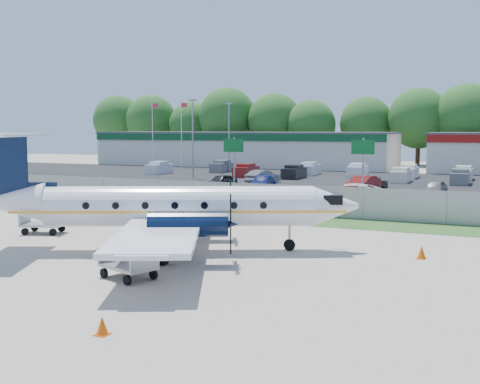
% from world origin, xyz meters
% --- Properties ---
extents(ground, '(170.00, 170.00, 0.00)m').
position_xyz_m(ground, '(0.00, 0.00, 0.00)').
color(ground, '#AFA294').
rests_on(ground, ground).
extents(grass_verge, '(170.00, 4.00, 0.02)m').
position_xyz_m(grass_verge, '(0.00, 12.00, 0.01)').
color(grass_verge, '#2D561E').
rests_on(grass_verge, ground).
extents(access_road, '(170.00, 8.00, 0.02)m').
position_xyz_m(access_road, '(0.00, 19.00, 0.01)').
color(access_road, black).
rests_on(access_road, ground).
extents(parking_lot, '(170.00, 32.00, 0.02)m').
position_xyz_m(parking_lot, '(0.00, 40.00, 0.01)').
color(parking_lot, black).
rests_on(parking_lot, ground).
extents(perimeter_fence, '(120.00, 0.06, 1.99)m').
position_xyz_m(perimeter_fence, '(0.00, 14.00, 1.00)').
color(perimeter_fence, gray).
rests_on(perimeter_fence, ground).
extents(building_west, '(46.40, 12.40, 5.24)m').
position_xyz_m(building_west, '(-24.00, 61.98, 2.63)').
color(building_west, silver).
rests_on(building_west, ground).
extents(sign_left, '(1.80, 0.26, 5.00)m').
position_xyz_m(sign_left, '(-8.00, 22.91, 3.61)').
color(sign_left, gray).
rests_on(sign_left, ground).
extents(sign_mid, '(1.80, 0.26, 5.00)m').
position_xyz_m(sign_mid, '(3.00, 22.91, 3.61)').
color(sign_mid, gray).
rests_on(sign_mid, ground).
extents(flagpole_west, '(1.06, 0.12, 10.00)m').
position_xyz_m(flagpole_west, '(-35.92, 55.00, 5.64)').
color(flagpole_west, white).
rests_on(flagpole_west, ground).
extents(flagpole_east, '(1.06, 0.12, 10.00)m').
position_xyz_m(flagpole_east, '(-30.92, 55.00, 5.64)').
color(flagpole_east, white).
rests_on(flagpole_east, ground).
extents(light_pole_nw, '(0.90, 0.35, 9.09)m').
position_xyz_m(light_pole_nw, '(-20.00, 38.00, 5.23)').
color(light_pole_nw, gray).
rests_on(light_pole_nw, ground).
extents(light_pole_sw, '(0.90, 0.35, 9.09)m').
position_xyz_m(light_pole_sw, '(-20.00, 48.00, 5.23)').
color(light_pole_sw, gray).
rests_on(light_pole_sw, ground).
extents(tree_line, '(112.00, 6.00, 14.00)m').
position_xyz_m(tree_line, '(0.00, 74.00, 0.00)').
color(tree_line, '#205318').
rests_on(tree_line, ground).
extents(aircraft, '(17.61, 17.09, 5.49)m').
position_xyz_m(aircraft, '(-1.08, 0.50, 2.12)').
color(aircraft, white).
rests_on(aircraft, ground).
extents(baggage_cart_near, '(2.53, 1.97, 1.17)m').
position_xyz_m(baggage_cart_near, '(-9.89, 1.79, 0.54)').
color(baggage_cart_near, gray).
rests_on(baggage_cart_near, ground).
extents(baggage_cart_far, '(2.50, 1.98, 1.14)m').
position_xyz_m(baggage_cart_far, '(0.05, -4.73, 0.53)').
color(baggage_cart_far, gray).
rests_on(baggage_cart_far, ground).
extents(cone_nose, '(0.41, 0.41, 0.58)m').
position_xyz_m(cone_nose, '(9.86, 3.48, 0.27)').
color(cone_nose, '#E05007').
rests_on(cone_nose, ground).
extents(cone_port_wing, '(0.37, 0.37, 0.53)m').
position_xyz_m(cone_port_wing, '(2.97, -10.31, 0.25)').
color(cone_port_wing, '#E05007').
rests_on(cone_port_wing, ground).
extents(cone_starboard_wing, '(0.40, 0.40, 0.57)m').
position_xyz_m(cone_starboard_wing, '(-5.52, 9.32, 0.27)').
color(cone_starboard_wing, '#E05007').
rests_on(cone_starboard_wing, ground).
extents(road_car_west, '(6.28, 4.12, 1.61)m').
position_xyz_m(road_car_west, '(-21.62, 18.11, 0.00)').
color(road_car_west, '#595B5E').
rests_on(road_car_west, ground).
extents(road_car_mid, '(6.34, 3.29, 1.71)m').
position_xyz_m(road_car_mid, '(2.58, 20.03, 0.00)').
color(road_car_mid, silver).
rests_on(road_car_mid, ground).
extents(parked_car_a, '(2.26, 4.16, 1.34)m').
position_xyz_m(parked_car_a, '(-11.87, 28.55, 0.00)').
color(parked_car_a, black).
rests_on(parked_car_a, ground).
extents(parked_car_b, '(2.41, 4.78, 1.33)m').
position_xyz_m(parked_car_b, '(-7.76, 28.90, 0.00)').
color(parked_car_b, navy).
rests_on(parked_car_b, ground).
extents(parked_car_c, '(2.63, 4.98, 1.56)m').
position_xyz_m(parked_car_c, '(1.63, 29.26, 0.00)').
color(parked_car_c, maroon).
rests_on(parked_car_c, ground).
extents(parked_car_d, '(1.97, 4.20, 1.39)m').
position_xyz_m(parked_car_d, '(7.77, 29.59, 0.00)').
color(parked_car_d, '#595B5E').
rests_on(parked_car_d, ground).
extents(parked_car_f, '(2.72, 4.58, 1.43)m').
position_xyz_m(parked_car_f, '(-10.00, 34.78, 0.00)').
color(parked_car_f, '#595B5E').
rests_on(parked_car_f, ground).
extents(parked_car_g, '(3.36, 5.17, 1.32)m').
position_xyz_m(parked_car_g, '(1.59, 35.06, 0.00)').
color(parked_car_g, '#595B5E').
rests_on(parked_car_g, ground).
extents(far_parking_rows, '(56.00, 10.00, 1.60)m').
position_xyz_m(far_parking_rows, '(0.00, 45.00, 0.00)').
color(far_parking_rows, gray).
rests_on(far_parking_rows, ground).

